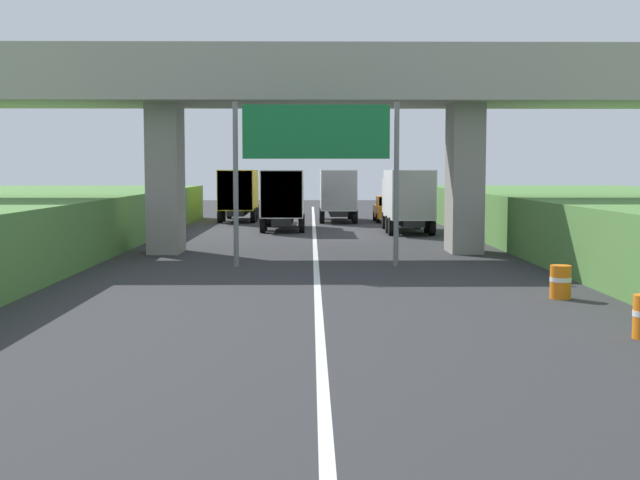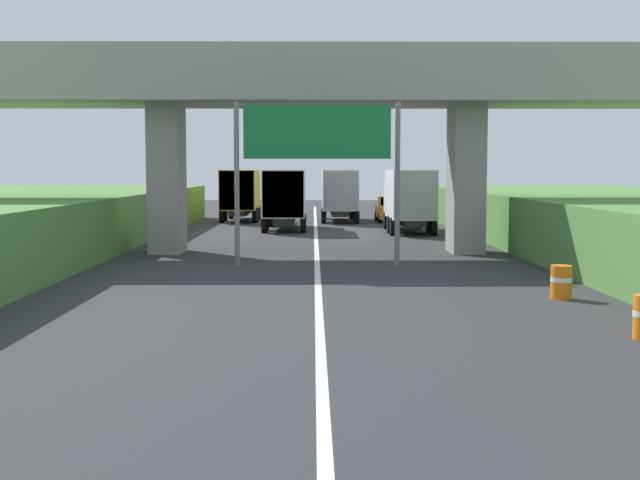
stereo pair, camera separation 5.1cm
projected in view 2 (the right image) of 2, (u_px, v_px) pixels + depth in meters
lane_centre_stripe at (318, 276)px, 27.22m from camera, size 0.20×102.63×0.01m
overpass_bridge at (317, 99)px, 34.49m from camera, size 40.00×4.80×8.34m
overhead_highway_sign at (317, 144)px, 29.53m from camera, size 5.88×0.18×5.84m
truck_blue at (339, 193)px, 56.04m from camera, size 2.44×7.30×3.44m
truck_white at (409, 197)px, 46.17m from camera, size 2.44×7.30×3.44m
truck_yellow at (241, 192)px, 56.55m from camera, size 2.44×7.30×3.44m
truck_black at (285, 196)px, 48.09m from camera, size 2.44×7.30×3.44m
car_orange at (390, 209)px, 55.45m from camera, size 1.86×4.10×1.72m
construction_barrel_4 at (561, 282)px, 22.40m from camera, size 0.57×0.57×0.90m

